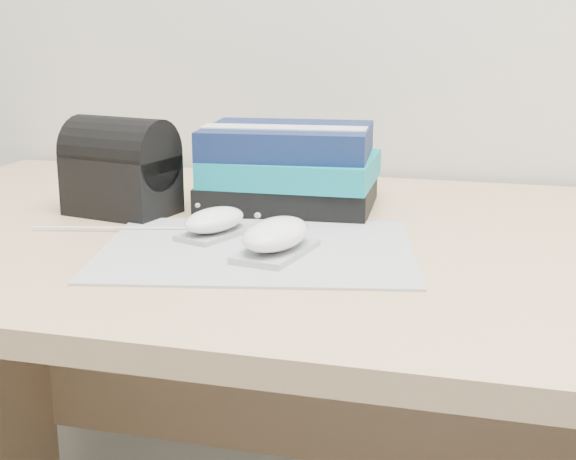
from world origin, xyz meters
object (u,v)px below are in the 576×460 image
(desk, at_px, (404,388))
(pouch, at_px, (121,167))
(mouse_rear, at_px, (214,222))
(book_stack, at_px, (290,168))
(mouse_front, at_px, (276,237))

(desk, relative_size, pouch, 9.98)
(pouch, bearing_deg, mouse_rear, -28.38)
(mouse_rear, distance_m, book_stack, 0.20)
(mouse_front, bearing_deg, book_stack, 101.48)
(mouse_front, distance_m, pouch, 0.31)
(book_stack, height_order, pouch, pouch)
(mouse_rear, height_order, mouse_front, mouse_front)
(desk, xyz_separation_m, mouse_front, (-0.13, -0.18, 0.26))
(desk, relative_size, book_stack, 6.22)
(mouse_rear, xyz_separation_m, mouse_front, (0.10, -0.06, 0.00))
(desk, height_order, mouse_rear, mouse_rear)
(mouse_rear, height_order, pouch, pouch)
(mouse_rear, relative_size, pouch, 0.69)
(desk, xyz_separation_m, book_stack, (-0.19, 0.07, 0.29))
(desk, bearing_deg, book_stack, 158.88)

